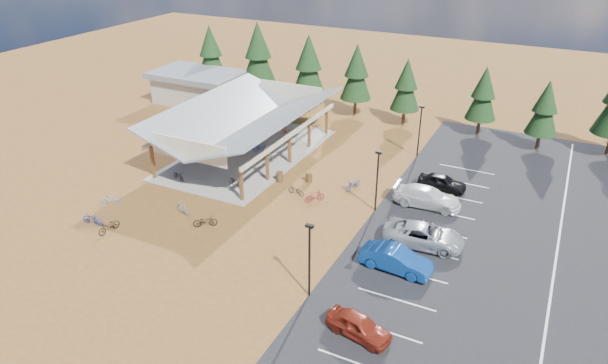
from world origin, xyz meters
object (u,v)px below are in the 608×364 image
at_px(bike_14, 353,184).
at_px(car_0, 359,326).
at_px(bike_3, 270,125).
at_px(bike_5, 267,155).
at_px(bike_1, 216,157).
at_px(car_2, 423,235).
at_px(lamp_post_1, 377,177).
at_px(trash_bin_0, 280,177).
at_px(lamp_post_2, 420,128).
at_px(bike_9, 110,199).
at_px(car_3, 427,197).
at_px(car_4, 442,182).
at_px(bike_7, 287,131).
at_px(bike_6, 261,148).
at_px(outbuilding, 198,87).
at_px(bike_2, 239,131).
at_px(bike_12, 205,221).
at_px(bike_15, 315,196).
at_px(lamp_post_0, 309,256).
at_px(bike_13, 183,208).
at_px(trash_bin_1, 309,177).
at_px(bike_4, 235,181).
at_px(bike_0, 178,176).
at_px(bike_pavilion, 247,117).
at_px(bike_16, 296,190).
at_px(bike_8, 109,226).
at_px(car_1, 396,259).

relative_size(bike_14, car_0, 0.49).
height_order(bike_3, bike_5, bike_5).
distance_m(bike_1, car_2, 22.05).
height_order(lamp_post_1, trash_bin_0, lamp_post_1).
distance_m(lamp_post_2, bike_3, 16.49).
relative_size(bike_9, car_2, 0.29).
distance_m(bike_1, car_3, 20.15).
height_order(bike_3, car_4, car_4).
xyz_separation_m(bike_7, car_3, (17.30, -8.24, 0.25)).
height_order(bike_3, car_3, car_3).
bearing_deg(bike_6, bike_7, -8.11).
distance_m(outbuilding, bike_2, 13.05).
distance_m(bike_12, bike_15, 9.24).
height_order(lamp_post_0, car_0, lamp_post_0).
height_order(bike_13, car_0, car_0).
bearing_deg(trash_bin_0, bike_9, -135.96).
xyz_separation_m(trash_bin_1, bike_5, (-5.49, 2.21, 0.20)).
distance_m(trash_bin_1, bike_15, 3.71).
bearing_deg(bike_2, outbuilding, 37.61).
distance_m(bike_4, bike_14, 10.21).
height_order(trash_bin_1, car_4, car_4).
xyz_separation_m(bike_0, bike_14, (14.46, 5.39, 0.00)).
bearing_deg(outbuilding, bike_7, -19.00).
xyz_separation_m(lamp_post_0, lamp_post_2, (0.00, 24.00, 0.00)).
bearing_deg(bike_0, bike_pavilion, 2.17).
relative_size(bike_0, bike_7, 0.94).
relative_size(bike_0, bike_16, 0.93).
bearing_deg(bike_16, car_3, 117.27).
bearing_deg(car_2, bike_1, 70.27).
relative_size(bike_4, bike_8, 0.87).
xyz_separation_m(lamp_post_0, car_0, (4.05, -1.97, -2.28)).
xyz_separation_m(trash_bin_0, bike_13, (-4.02, -8.47, 0.06)).
bearing_deg(bike_4, trash_bin_1, -38.14).
height_order(lamp_post_0, bike_14, lamp_post_0).
relative_size(bike_14, car_1, 0.39).
bearing_deg(bike_6, bike_4, -172.08).
bearing_deg(bike_0, car_3, -56.33).
bearing_deg(car_2, car_1, 161.28).
relative_size(bike_pavilion, car_4, 4.78).
distance_m(bike_1, bike_12, 11.64).
xyz_separation_m(lamp_post_2, bike_14, (-2.95, -9.41, -2.48)).
bearing_deg(bike_2, trash_bin_0, -147.12).
xyz_separation_m(lamp_post_2, car_4, (3.88, -6.08, -2.24)).
distance_m(bike_15, car_3, 9.09).
bearing_deg(lamp_post_2, bike_3, -178.57).
distance_m(lamp_post_1, bike_5, 13.44).
relative_size(bike_12, car_1, 0.38).
xyz_separation_m(bike_7, bike_8, (-2.79, -22.74, -0.10)).
height_order(bike_2, bike_6, bike_2).
bearing_deg(car_4, lamp_post_0, 167.35).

